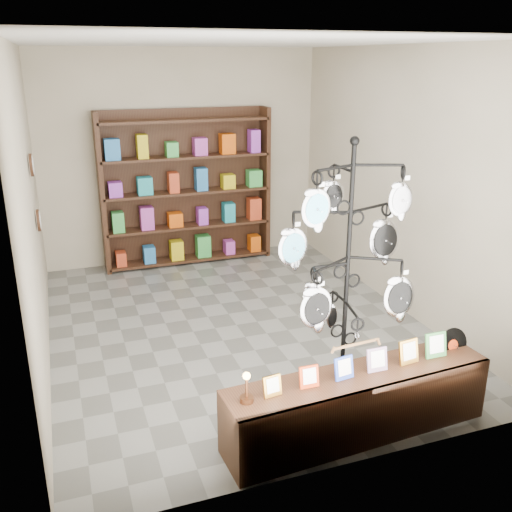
% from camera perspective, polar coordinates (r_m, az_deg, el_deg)
% --- Properties ---
extents(ground, '(5.00, 5.00, 0.00)m').
position_cam_1_polar(ground, '(6.49, -1.97, -6.90)').
color(ground, slate).
rests_on(ground, ground).
extents(room_envelope, '(5.00, 5.00, 5.00)m').
position_cam_1_polar(room_envelope, '(5.92, -2.17, 9.41)').
color(room_envelope, '#B8A994').
rests_on(room_envelope, ground).
extents(display_tree, '(1.18, 0.97, 2.30)m').
position_cam_1_polar(display_tree, '(4.66, 9.19, -0.17)').
color(display_tree, black).
rests_on(display_tree, ground).
extents(front_shelf, '(2.22, 0.58, 0.78)m').
position_cam_1_polar(front_shelf, '(4.72, 10.16, -14.34)').
color(front_shelf, black).
rests_on(front_shelf, ground).
extents(back_shelving, '(2.42, 0.36, 2.20)m').
position_cam_1_polar(back_shelving, '(8.25, -6.94, 6.28)').
color(back_shelving, black).
rests_on(back_shelving, ground).
extents(wall_clocks, '(0.03, 0.24, 0.84)m').
position_cam_1_polar(wall_clocks, '(6.51, -21.24, 5.88)').
color(wall_clocks, black).
rests_on(wall_clocks, ground).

